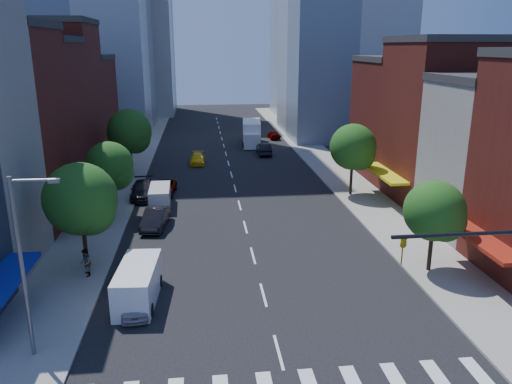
# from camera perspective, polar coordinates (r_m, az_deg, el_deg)

# --- Properties ---
(ground) EXTENTS (220.00, 220.00, 0.00)m
(ground) POSITION_cam_1_polar(r_m,az_deg,el_deg) (26.15, 2.60, -17.81)
(ground) COLOR black
(ground) RESTS_ON ground
(sidewalk_left) EXTENTS (5.00, 120.00, 0.15)m
(sidewalk_left) POSITION_cam_1_polar(r_m,az_deg,el_deg) (63.69, -14.37, 2.58)
(sidewalk_left) COLOR gray
(sidewalk_left) RESTS_ON ground
(sidewalk_right) EXTENTS (5.00, 120.00, 0.15)m
(sidewalk_right) POSITION_cam_1_polar(r_m,az_deg,el_deg) (65.08, 8.01, 3.22)
(sidewalk_right) COLOR gray
(sidewalk_right) RESTS_ON ground
(bldg_left_3) EXTENTS (12.00, 8.00, 15.00)m
(bldg_left_3) POSITION_cam_1_polar(r_m,az_deg,el_deg) (53.77, -25.54, 7.10)
(bldg_left_3) COLOR #581B16
(bldg_left_3) RESTS_ON ground
(bldg_left_4) EXTENTS (12.00, 9.00, 17.00)m
(bldg_left_4) POSITION_cam_1_polar(r_m,az_deg,el_deg) (61.69, -23.17, 9.31)
(bldg_left_4) COLOR #5E1C16
(bldg_left_4) RESTS_ON ground
(bldg_left_5) EXTENTS (12.00, 10.00, 13.00)m
(bldg_left_5) POSITION_cam_1_polar(r_m,az_deg,el_deg) (71.01, -20.89, 8.68)
(bldg_left_5) COLOR #581B16
(bldg_left_5) RESTS_ON ground
(bldg_right_1) EXTENTS (12.00, 8.00, 12.00)m
(bldg_right_1) POSITION_cam_1_polar(r_m,az_deg,el_deg) (44.72, 27.06, 3.36)
(bldg_right_1) COLOR beige
(bldg_right_1) RESTS_ON ground
(bldg_right_2) EXTENTS (12.00, 10.00, 15.00)m
(bldg_right_2) POSITION_cam_1_polar(r_m,az_deg,el_deg) (52.07, 21.94, 7.25)
(bldg_right_2) COLOR #5E1C16
(bldg_right_2) RESTS_ON ground
(bldg_right_3) EXTENTS (12.00, 10.00, 13.00)m
(bldg_right_3) POSITION_cam_1_polar(r_m,az_deg,el_deg) (61.10, 17.47, 7.91)
(bldg_right_3) COLOR #581B16
(bldg_right_3) RESTS_ON ground
(streetlight) EXTENTS (2.25, 0.25, 9.00)m
(streetlight) POSITION_cam_1_polar(r_m,az_deg,el_deg) (25.61, -24.92, -6.79)
(streetlight) COLOR slate
(streetlight) RESTS_ON sidewalk_left
(tree_left_near) EXTENTS (4.80, 4.80, 7.30)m
(tree_left_near) POSITION_cam_1_polar(r_m,az_deg,el_deg) (34.62, -19.19, -1.05)
(tree_left_near) COLOR black
(tree_left_near) RESTS_ON sidewalk_left
(tree_left_mid) EXTENTS (4.20, 4.20, 6.65)m
(tree_left_mid) POSITION_cam_1_polar(r_m,az_deg,el_deg) (45.13, -16.25, 2.69)
(tree_left_mid) COLOR black
(tree_left_mid) RESTS_ON sidewalk_left
(tree_left_far) EXTENTS (5.00, 5.00, 7.75)m
(tree_left_far) POSITION_cam_1_polar(r_m,az_deg,el_deg) (58.57, -14.11, 6.55)
(tree_left_far) COLOR black
(tree_left_far) RESTS_ON sidewalk_left
(tree_right_near) EXTENTS (4.00, 4.00, 6.20)m
(tree_right_near) POSITION_cam_1_polar(r_m,az_deg,el_deg) (34.61, 19.98, -2.31)
(tree_right_near) COLOR black
(tree_right_near) RESTS_ON sidewalk_right
(tree_right_far) EXTENTS (4.60, 4.60, 7.20)m
(tree_right_far) POSITION_cam_1_polar(r_m,az_deg,el_deg) (50.62, 11.19, 4.86)
(tree_right_far) COLOR black
(tree_right_far) RESTS_ON sidewalk_right
(parked_car_front) EXTENTS (1.78, 3.91, 1.30)m
(parked_car_front) POSITION_cam_1_polar(r_m,az_deg,el_deg) (29.99, -13.55, -12.03)
(parked_car_front) COLOR #A7A7AB
(parked_car_front) RESTS_ON ground
(parked_car_second) EXTENTS (2.30, 5.11, 1.63)m
(parked_car_second) POSITION_cam_1_polar(r_m,az_deg,el_deg) (42.63, -11.43, -2.97)
(parked_car_second) COLOR black
(parked_car_second) RESTS_ON ground
(parked_car_third) EXTENTS (2.76, 5.23, 1.40)m
(parked_car_third) POSITION_cam_1_polar(r_m,az_deg,el_deg) (51.81, -10.59, 0.41)
(parked_car_third) COLOR #999999
(parked_car_third) RESTS_ON ground
(parked_car_rear) EXTENTS (2.54, 5.74, 1.64)m
(parked_car_rear) POSITION_cam_1_polar(r_m,az_deg,el_deg) (51.24, -12.80, 0.24)
(parked_car_rear) COLOR black
(parked_car_rear) RESTS_ON ground
(cargo_van_near) EXTENTS (2.49, 5.46, 2.27)m
(cargo_van_near) POSITION_cam_1_polar(r_m,az_deg,el_deg) (30.75, -13.39, -10.28)
(cargo_van_near) COLOR white
(cargo_van_near) RESTS_ON ground
(cargo_van_far) EXTENTS (2.00, 4.70, 1.98)m
(cargo_van_far) POSITION_cam_1_polar(r_m,az_deg,el_deg) (47.81, -10.92, -0.60)
(cargo_van_far) COLOR silver
(cargo_van_far) RESTS_ON ground
(taxi) EXTENTS (1.94, 4.56, 1.31)m
(taxi) POSITION_cam_1_polar(r_m,az_deg,el_deg) (65.11, -6.70, 3.80)
(taxi) COLOR yellow
(taxi) RESTS_ON ground
(traffic_car_oncoming) EXTENTS (1.74, 4.92, 1.62)m
(traffic_car_oncoming) POSITION_cam_1_polar(r_m,az_deg,el_deg) (70.07, 0.92, 4.93)
(traffic_car_oncoming) COLOR black
(traffic_car_oncoming) RESTS_ON ground
(traffic_car_far) EXTENTS (1.82, 4.05, 1.35)m
(traffic_car_far) POSITION_cam_1_polar(r_m,az_deg,el_deg) (82.46, 2.05, 6.56)
(traffic_car_far) COLOR #999999
(traffic_car_far) RESTS_ON ground
(box_truck) EXTENTS (3.39, 9.07, 3.57)m
(box_truck) POSITION_cam_1_polar(r_m,az_deg,el_deg) (77.35, -0.50, 6.68)
(box_truck) COLOR white
(box_truck) RESTS_ON ground
(pedestrian_far) EXTENTS (0.90, 1.05, 1.86)m
(pedestrian_far) POSITION_cam_1_polar(r_m,az_deg,el_deg) (34.69, -18.90, -7.66)
(pedestrian_far) COLOR #999999
(pedestrian_far) RESTS_ON sidewalk_left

